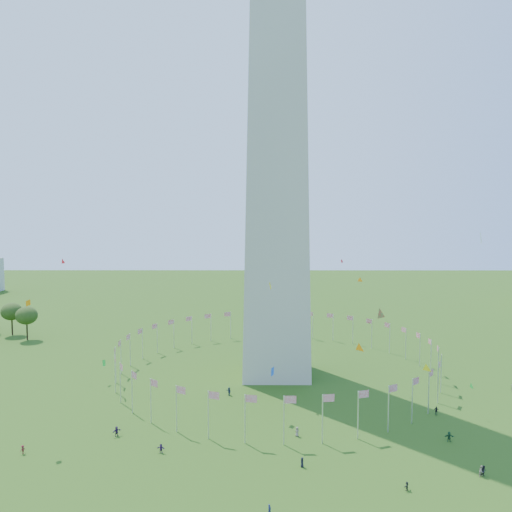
# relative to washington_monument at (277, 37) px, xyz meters

# --- Properties ---
(ground) EXTENTS (600.00, 600.00, 0.00)m
(ground) POSITION_rel_washington_monument_xyz_m (0.00, -50.00, -84.50)
(ground) COLOR #244610
(ground) RESTS_ON ground
(washington_monument) EXTENTS (16.80, 16.80, 169.00)m
(washington_monument) POSITION_rel_washington_monument_xyz_m (0.00, 0.00, 0.00)
(washington_monument) COLOR beige
(washington_monument) RESTS_ON ground
(flag_ring) EXTENTS (80.24, 80.24, 9.00)m
(flag_ring) POSITION_rel_washington_monument_xyz_m (-0.00, 0.00, -80.00)
(flag_ring) COLOR silver
(flag_ring) RESTS_ON ground
(crowd) EXTENTS (101.08, 74.83, 1.94)m
(crowd) POSITION_rel_washington_monument_xyz_m (9.39, -43.21, -83.63)
(crowd) COLOR black
(crowd) RESTS_ON ground
(kites_aloft) EXTENTS (109.09, 69.92, 34.14)m
(kites_aloft) POSITION_rel_washington_monument_xyz_m (10.53, -24.98, -66.81)
(kites_aloft) COLOR orange
(kites_aloft) RESTS_ON ground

